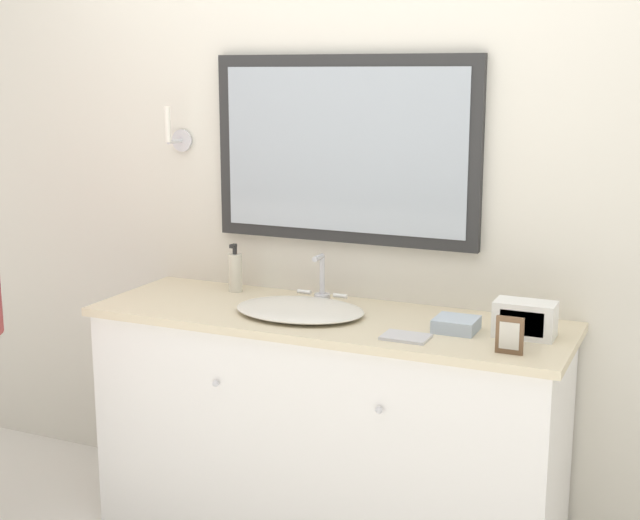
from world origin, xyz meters
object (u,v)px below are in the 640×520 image
object	(u,v)px
soap_bottle	(235,272)
appliance_box	(525,319)
sink_basin	(301,309)
picture_frame	(510,335)

from	to	relation	value
soap_bottle	appliance_box	distance (m)	1.19
sink_basin	appliance_box	world-z (taller)	sink_basin
appliance_box	sink_basin	bearing A→B (deg)	-176.93
picture_frame	sink_basin	bearing A→B (deg)	168.63
sink_basin	soap_bottle	distance (m)	0.43
sink_basin	appliance_box	distance (m)	0.80
soap_bottle	picture_frame	bearing A→B (deg)	-16.92
sink_basin	soap_bottle	xyz separation A→B (m)	(-0.38, 0.20, 0.06)
sink_basin	picture_frame	bearing A→B (deg)	-11.37
soap_bottle	picture_frame	size ratio (longest dim) A/B	1.63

